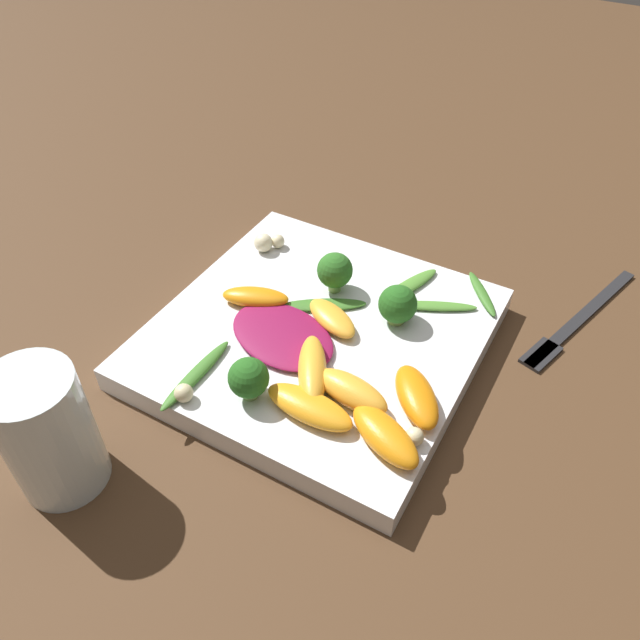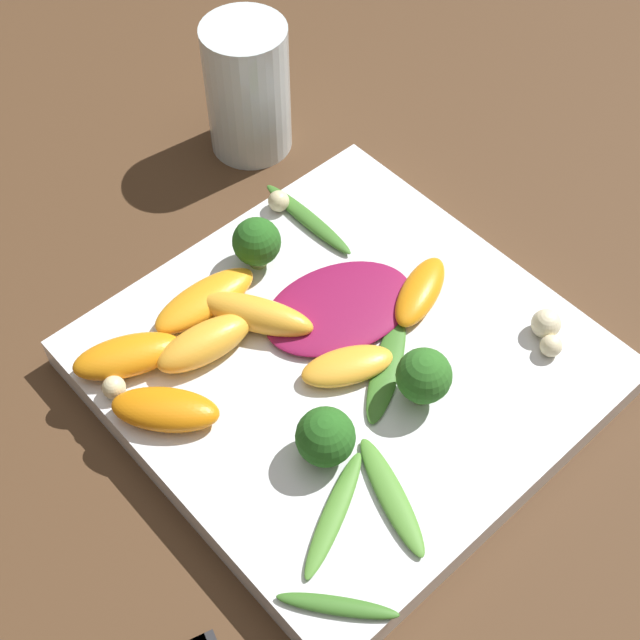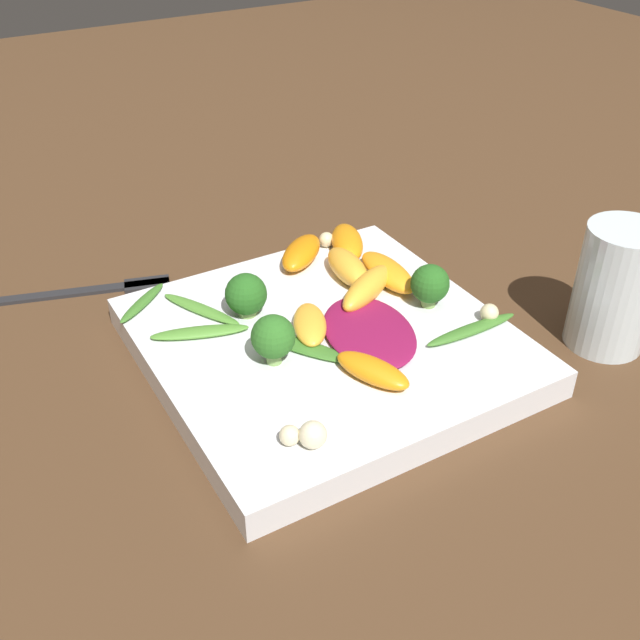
{
  "view_description": "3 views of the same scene",
  "coord_description": "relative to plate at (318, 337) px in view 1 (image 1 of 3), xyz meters",
  "views": [
    {
      "loc": [
        0.2,
        -0.35,
        0.41
      ],
      "look_at": [
        0.01,
        -0.01,
        0.05
      ],
      "focal_mm": 35.0,
      "sensor_mm": 36.0,
      "label": 1
    },
    {
      "loc": [
        0.22,
        0.22,
        0.49
      ],
      "look_at": [
        0.01,
        -0.02,
        0.05
      ],
      "focal_mm": 50.0,
      "sensor_mm": 36.0,
      "label": 2
    },
    {
      "loc": [
        -0.42,
        0.25,
        0.37
      ],
      "look_at": [
        0.0,
        0.0,
        0.04
      ],
      "focal_mm": 42.0,
      "sensor_mm": 36.0,
      "label": 3
    }
  ],
  "objects": [
    {
      "name": "plate",
      "position": [
        0.0,
        0.0,
        0.0
      ],
      "size": [
        0.27,
        0.27,
        0.02
      ],
      "color": "white",
      "rests_on": "ground_plane"
    },
    {
      "name": "macadamia_nut_0",
      "position": [
        -0.1,
        0.08,
        0.02
      ],
      "size": [
        0.01,
        0.01,
        0.01
      ],
      "color": "beige",
      "rests_on": "plate"
    },
    {
      "name": "arugula_sprig_2",
      "position": [
        0.11,
        0.11,
        0.02
      ],
      "size": [
        0.05,
        0.06,
        0.01
      ],
      "color": "#3D7528",
      "rests_on": "plate"
    },
    {
      "name": "orange_segment_5",
      "position": [
        0.11,
        -0.04,
        0.02
      ],
      "size": [
        0.06,
        0.07,
        0.02
      ],
      "color": "orange",
      "rests_on": "plate"
    },
    {
      "name": "arugula_sprig_3",
      "position": [
        0.08,
        0.07,
        0.01
      ],
      "size": [
        0.08,
        0.05,
        0.01
      ],
      "color": "#518E33",
      "rests_on": "plate"
    },
    {
      "name": "drinking_glass",
      "position": [
        -0.1,
        -0.21,
        0.04
      ],
      "size": [
        0.06,
        0.06,
        0.11
      ],
      "color": "silver",
      "rests_on": "ground_plane"
    },
    {
      "name": "orange_segment_4",
      "position": [
        0.01,
        0.01,
        0.02
      ],
      "size": [
        0.06,
        0.05,
        0.01
      ],
      "color": "#FCAD33",
      "rests_on": "plate"
    },
    {
      "name": "macadamia_nut_3",
      "position": [
        -0.11,
        0.07,
        0.02
      ],
      "size": [
        0.02,
        0.02,
        0.02
      ],
      "color": "beige",
      "rests_on": "plate"
    },
    {
      "name": "orange_segment_3",
      "position": [
        0.03,
        -0.06,
        0.02
      ],
      "size": [
        0.06,
        0.08,
        0.02
      ],
      "color": "#FCAD33",
      "rests_on": "plate"
    },
    {
      "name": "macadamia_nut_2",
      "position": [
        -0.05,
        -0.12,
        0.02
      ],
      "size": [
        0.02,
        0.02,
        0.02
      ],
      "color": "beige",
      "rests_on": "plate"
    },
    {
      "name": "orange_segment_1",
      "position": [
        0.11,
        -0.08,
        0.02
      ],
      "size": [
        0.07,
        0.05,
        0.02
      ],
      "color": "orange",
      "rests_on": "plate"
    },
    {
      "name": "macadamia_nut_1",
      "position": [
        0.12,
        -0.07,
        0.02
      ],
      "size": [
        0.01,
        0.01,
        0.01
      ],
      "color": "beige",
      "rests_on": "plate"
    },
    {
      "name": "fork",
      "position": [
        0.2,
        0.14,
        -0.01
      ],
      "size": [
        0.07,
        0.19,
        0.01
      ],
      "color": "#262628",
      "rests_on": "ground_plane"
    },
    {
      "name": "broccoli_floret_1",
      "position": [
        -0.01,
        0.05,
        0.03
      ],
      "size": [
        0.03,
        0.03,
        0.04
      ],
      "color": "#84AD5B",
      "rests_on": "plate"
    },
    {
      "name": "broccoli_floret_2",
      "position": [
        -0.01,
        -0.09,
        0.03
      ],
      "size": [
        0.03,
        0.03,
        0.04
      ],
      "color": "#7A9E51",
      "rests_on": "plate"
    },
    {
      "name": "orange_segment_0",
      "position": [
        0.04,
        -0.09,
        0.02
      ],
      "size": [
        0.08,
        0.03,
        0.02
      ],
      "color": "orange",
      "rests_on": "plate"
    },
    {
      "name": "arugula_sprig_4",
      "position": [
        -0.01,
        0.03,
        0.01
      ],
      "size": [
        0.08,
        0.06,
        0.0
      ],
      "color": "#3D7528",
      "rests_on": "plate"
    },
    {
      "name": "arugula_sprig_1",
      "position": [
        0.05,
        0.09,
        0.02
      ],
      "size": [
        0.04,
        0.08,
        0.01
      ],
      "color": "#518E33",
      "rests_on": "plate"
    },
    {
      "name": "arugula_sprig_0",
      "position": [
        -0.06,
        -0.1,
        0.02
      ],
      "size": [
        0.01,
        0.09,
        0.01
      ],
      "color": "#3D7528",
      "rests_on": "plate"
    },
    {
      "name": "broccoli_floret_0",
      "position": [
        0.06,
        0.04,
        0.03
      ],
      "size": [
        0.03,
        0.03,
        0.04
      ],
      "color": "#7A9E51",
      "rests_on": "plate"
    },
    {
      "name": "orange_segment_2",
      "position": [
        -0.07,
        0.0,
        0.02
      ],
      "size": [
        0.07,
        0.05,
        0.02
      ],
      "color": "orange",
      "rests_on": "plate"
    },
    {
      "name": "radicchio_leaf_0",
      "position": [
        -0.02,
        -0.03,
        0.02
      ],
      "size": [
        0.12,
        0.09,
        0.01
      ],
      "color": "maroon",
      "rests_on": "plate"
    },
    {
      "name": "orange_segment_6",
      "position": [
        0.06,
        -0.06,
        0.02
      ],
      "size": [
        0.07,
        0.04,
        0.02
      ],
      "color": "#FCAD33",
      "rests_on": "plate"
    },
    {
      "name": "ground_plane",
      "position": [
        0.0,
        0.0,
        -0.01
      ],
      "size": [
        2.4,
        2.4,
        0.0
      ],
      "primitive_type": "plane",
      "color": "#4C331E"
    }
  ]
}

